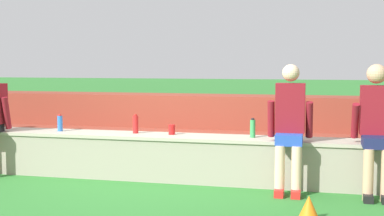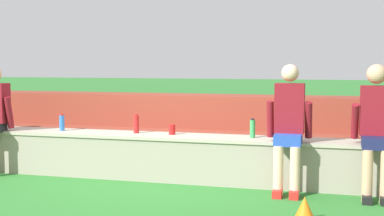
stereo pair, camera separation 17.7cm
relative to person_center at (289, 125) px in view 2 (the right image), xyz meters
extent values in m
plane|color=#2D752D|center=(-1.67, 0.04, -0.77)|extent=(80.00, 80.00, 0.00)
cube|color=gray|center=(-1.67, 0.29, -0.49)|extent=(8.09, 0.49, 0.56)
cube|color=#ABA28E|center=(-1.67, 0.29, -0.23)|extent=(8.13, 0.53, 0.04)
cube|color=brown|center=(-1.67, 1.11, -0.53)|extent=(9.27, 0.67, 0.49)
cube|color=brown|center=(-1.67, 1.78, -0.28)|extent=(9.27, 0.67, 0.97)
cylinder|color=maroon|center=(-3.63, 0.07, 0.04)|extent=(0.08, 0.15, 0.43)
cylinder|color=beige|center=(-0.09, -0.20, -0.49)|extent=(0.11, 0.11, 0.56)
cylinder|color=beige|center=(0.09, -0.20, -0.49)|extent=(0.11, 0.11, 0.56)
cube|color=red|center=(-0.09, -0.24, -0.73)|extent=(0.10, 0.22, 0.08)
cube|color=red|center=(0.09, -0.24, -0.73)|extent=(0.10, 0.22, 0.08)
cube|color=#2347B2|center=(0.00, -0.05, -0.16)|extent=(0.29, 0.35, 0.12)
cube|color=maroon|center=(0.00, 0.09, 0.18)|extent=(0.33, 0.20, 0.56)
sphere|color=beige|center=(0.00, 0.09, 0.58)|extent=(0.19, 0.19, 0.19)
cylinder|color=maroon|center=(-0.21, 0.07, 0.05)|extent=(0.08, 0.16, 0.43)
cylinder|color=maroon|center=(0.21, 0.07, 0.05)|extent=(0.08, 0.20, 0.43)
cylinder|color=tan|center=(0.84, -0.20, -0.49)|extent=(0.11, 0.11, 0.56)
cube|color=black|center=(0.84, -0.24, -0.73)|extent=(0.10, 0.22, 0.08)
cube|color=#191E47|center=(0.93, -0.05, -0.16)|extent=(0.30, 0.35, 0.12)
cube|color=maroon|center=(0.93, 0.15, 0.17)|extent=(0.33, 0.20, 0.55)
sphere|color=tan|center=(0.93, 0.15, 0.57)|extent=(0.22, 0.22, 0.22)
cylinder|color=maroon|center=(0.71, 0.13, 0.05)|extent=(0.08, 0.25, 0.42)
cylinder|color=red|center=(-1.96, 0.34, -0.10)|extent=(0.07, 0.07, 0.22)
cylinder|color=red|center=(-1.96, 0.34, 0.03)|extent=(0.04, 0.04, 0.02)
cylinder|color=blue|center=(-3.00, 0.30, -0.11)|extent=(0.07, 0.07, 0.20)
cylinder|color=red|center=(-3.00, 0.30, 0.01)|extent=(0.04, 0.04, 0.02)
cylinder|color=green|center=(-0.45, 0.32, -0.10)|extent=(0.06, 0.06, 0.21)
cylinder|color=black|center=(-0.45, 0.32, 0.01)|extent=(0.04, 0.04, 0.02)
cylinder|color=red|center=(-1.47, 0.33, -0.15)|extent=(0.08, 0.08, 0.13)
cone|color=orange|center=(0.24, -1.04, -0.66)|extent=(0.20, 0.20, 0.23)
camera|label=1|loc=(0.29, -5.92, 0.69)|focal=48.72mm
camera|label=2|loc=(0.46, -5.87, 0.69)|focal=48.72mm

